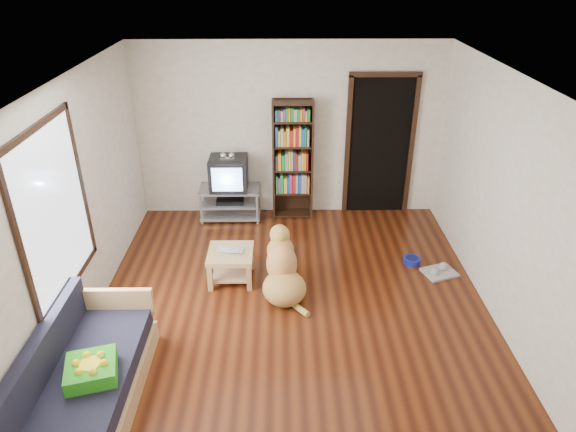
{
  "coord_description": "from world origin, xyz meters",
  "views": [
    {
      "loc": [
        -0.11,
        -4.78,
        3.68
      ],
      "look_at": [
        -0.04,
        0.56,
        0.9
      ],
      "focal_mm": 32.0,
      "sensor_mm": 36.0,
      "label": 1
    }
  ],
  "objects_px": {
    "tv_stand": "(230,202)",
    "coffee_table": "(231,260)",
    "bookshelf": "(293,154)",
    "dog": "(283,271)",
    "sofa": "(86,381)",
    "crt_tv": "(229,172)",
    "dog_bowl": "(412,260)",
    "grey_rag": "(440,272)",
    "laptop": "(230,252)",
    "green_cushion": "(91,370)"
  },
  "relations": [
    {
      "from": "laptop",
      "to": "dog_bowl",
      "type": "relative_size",
      "value": 1.41
    },
    {
      "from": "coffee_table",
      "to": "grey_rag",
      "type": "bearing_deg",
      "value": 1.92
    },
    {
      "from": "bookshelf",
      "to": "dog",
      "type": "bearing_deg",
      "value": -94.43
    },
    {
      "from": "green_cushion",
      "to": "dog",
      "type": "relative_size",
      "value": 0.43
    },
    {
      "from": "dog_bowl",
      "to": "bookshelf",
      "type": "xyz_separation_m",
      "value": [
        -1.55,
        1.43,
        0.96
      ]
    },
    {
      "from": "tv_stand",
      "to": "coffee_table",
      "type": "distance_m",
      "value": 1.68
    },
    {
      "from": "crt_tv",
      "to": "dog",
      "type": "relative_size",
      "value": 0.6
    },
    {
      "from": "dog",
      "to": "grey_rag",
      "type": "bearing_deg",
      "value": 10.59
    },
    {
      "from": "dog_bowl",
      "to": "coffee_table",
      "type": "relative_size",
      "value": 0.4
    },
    {
      "from": "laptop",
      "to": "bookshelf",
      "type": "distance_m",
      "value": 2.05
    },
    {
      "from": "dog_bowl",
      "to": "dog",
      "type": "xyz_separation_m",
      "value": [
        -1.71,
        -0.62,
        0.26
      ]
    },
    {
      "from": "grey_rag",
      "to": "bookshelf",
      "type": "distance_m",
      "value": 2.68
    },
    {
      "from": "grey_rag",
      "to": "coffee_table",
      "type": "height_order",
      "value": "coffee_table"
    },
    {
      "from": "coffee_table",
      "to": "dog",
      "type": "bearing_deg",
      "value": -24.15
    },
    {
      "from": "dog_bowl",
      "to": "crt_tv",
      "type": "distance_m",
      "value": 2.93
    },
    {
      "from": "green_cushion",
      "to": "tv_stand",
      "type": "xyz_separation_m",
      "value": [
        0.85,
        3.73,
        -0.22
      ]
    },
    {
      "from": "laptop",
      "to": "tv_stand",
      "type": "height_order",
      "value": "tv_stand"
    },
    {
      "from": "tv_stand",
      "to": "dog",
      "type": "xyz_separation_m",
      "value": [
        0.79,
        -1.96,
        0.03
      ]
    },
    {
      "from": "sofa",
      "to": "bookshelf",
      "type": "bearing_deg",
      "value": 62.68
    },
    {
      "from": "dog_bowl",
      "to": "sofa",
      "type": "xyz_separation_m",
      "value": [
        -3.47,
        -2.3,
        0.22
      ]
    },
    {
      "from": "bookshelf",
      "to": "dog",
      "type": "xyz_separation_m",
      "value": [
        -0.16,
        -2.05,
        -0.7
      ]
    },
    {
      "from": "green_cushion",
      "to": "grey_rag",
      "type": "height_order",
      "value": "green_cushion"
    },
    {
      "from": "green_cushion",
      "to": "crt_tv",
      "type": "height_order",
      "value": "crt_tv"
    },
    {
      "from": "dog_bowl",
      "to": "dog",
      "type": "bearing_deg",
      "value": -159.88
    },
    {
      "from": "grey_rag",
      "to": "tv_stand",
      "type": "height_order",
      "value": "tv_stand"
    },
    {
      "from": "laptop",
      "to": "dog_bowl",
      "type": "height_order",
      "value": "laptop"
    },
    {
      "from": "grey_rag",
      "to": "sofa",
      "type": "distance_m",
      "value": 4.3
    },
    {
      "from": "green_cushion",
      "to": "grey_rag",
      "type": "bearing_deg",
      "value": 15.11
    },
    {
      "from": "dog_bowl",
      "to": "grey_rag",
      "type": "xyz_separation_m",
      "value": [
        0.3,
        -0.25,
        -0.03
      ]
    },
    {
      "from": "dog",
      "to": "tv_stand",
      "type": "bearing_deg",
      "value": 112.01
    },
    {
      "from": "tv_stand",
      "to": "coffee_table",
      "type": "height_order",
      "value": "tv_stand"
    },
    {
      "from": "coffee_table",
      "to": "tv_stand",
      "type": "bearing_deg",
      "value": 95.21
    },
    {
      "from": "crt_tv",
      "to": "green_cushion",
      "type": "bearing_deg",
      "value": -102.76
    },
    {
      "from": "dog_bowl",
      "to": "coffee_table",
      "type": "height_order",
      "value": "coffee_table"
    },
    {
      "from": "bookshelf",
      "to": "dog_bowl",
      "type": "bearing_deg",
      "value": -42.67
    },
    {
      "from": "bookshelf",
      "to": "sofa",
      "type": "xyz_separation_m",
      "value": [
        -1.92,
        -3.72,
        -0.74
      ]
    },
    {
      "from": "bookshelf",
      "to": "tv_stand",
      "type": "bearing_deg",
      "value": -174.37
    },
    {
      "from": "sofa",
      "to": "crt_tv",
      "type": "bearing_deg",
      "value": 75.07
    },
    {
      "from": "dog_bowl",
      "to": "crt_tv",
      "type": "height_order",
      "value": "crt_tv"
    },
    {
      "from": "tv_stand",
      "to": "dog_bowl",
      "type": "bearing_deg",
      "value": -28.08
    },
    {
      "from": "bookshelf",
      "to": "dog",
      "type": "height_order",
      "value": "bookshelf"
    },
    {
      "from": "tv_stand",
      "to": "bookshelf",
      "type": "distance_m",
      "value": 1.2
    },
    {
      "from": "green_cushion",
      "to": "tv_stand",
      "type": "bearing_deg",
      "value": 61.75
    },
    {
      "from": "green_cushion",
      "to": "crt_tv",
      "type": "relative_size",
      "value": 0.71
    },
    {
      "from": "laptop",
      "to": "coffee_table",
      "type": "distance_m",
      "value": 0.14
    },
    {
      "from": "green_cushion",
      "to": "crt_tv",
      "type": "xyz_separation_m",
      "value": [
        0.85,
        3.75,
        0.25
      ]
    },
    {
      "from": "grey_rag",
      "to": "crt_tv",
      "type": "distance_m",
      "value": 3.31
    },
    {
      "from": "laptop",
      "to": "crt_tv",
      "type": "height_order",
      "value": "crt_tv"
    },
    {
      "from": "laptop",
      "to": "grey_rag",
      "type": "distance_m",
      "value": 2.68
    },
    {
      "from": "dog_bowl",
      "to": "dog",
      "type": "distance_m",
      "value": 1.84
    }
  ]
}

